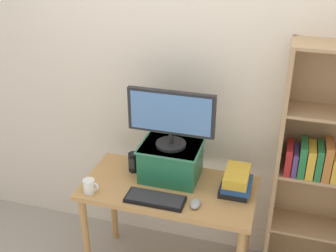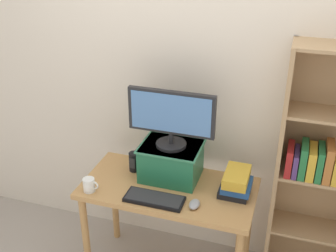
% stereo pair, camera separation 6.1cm
% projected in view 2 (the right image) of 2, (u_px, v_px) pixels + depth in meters
% --- Properties ---
extents(back_wall, '(7.00, 0.08, 2.60)m').
position_uv_depth(back_wall, '(188.00, 89.00, 2.95)').
color(back_wall, beige).
rests_on(back_wall, ground_plane).
extents(desk, '(1.15, 0.58, 0.77)m').
position_uv_depth(desk, '(169.00, 199.00, 2.85)').
color(desk, '#B7844C').
rests_on(desk, ground_plane).
extents(bookshelf_unit, '(0.63, 0.28, 1.74)m').
position_uv_depth(bookshelf_unit, '(323.00, 173.00, 2.73)').
color(bookshelf_unit, tan).
rests_on(bookshelf_unit, ground_plane).
extents(riser_box, '(0.41, 0.32, 0.25)m').
position_uv_depth(riser_box, '(171.00, 161.00, 2.85)').
color(riser_box, '#1E6642').
rests_on(riser_box, desk).
extents(computer_monitor, '(0.58, 0.20, 0.39)m').
position_uv_depth(computer_monitor, '(171.00, 116.00, 2.70)').
color(computer_monitor, black).
rests_on(computer_monitor, riser_box).
extents(keyboard, '(0.38, 0.15, 0.02)m').
position_uv_depth(keyboard, '(154.00, 199.00, 2.66)').
color(keyboard, black).
rests_on(keyboard, desk).
extents(computer_mouse, '(0.06, 0.10, 0.04)m').
position_uv_depth(computer_mouse, '(194.00, 204.00, 2.60)').
color(computer_mouse, '#99999E').
rests_on(computer_mouse, desk).
extents(book_stack, '(0.20, 0.25, 0.15)m').
position_uv_depth(book_stack, '(236.00, 183.00, 2.71)').
color(book_stack, black).
rests_on(book_stack, desk).
extents(coffee_mug, '(0.11, 0.08, 0.09)m').
position_uv_depth(coffee_mug, '(89.00, 185.00, 2.74)').
color(coffee_mug, white).
rests_on(coffee_mug, desk).
extents(desk_speaker, '(0.07, 0.08, 0.14)m').
position_uv_depth(desk_speaker, '(134.00, 162.00, 2.95)').
color(desk_speaker, black).
rests_on(desk_speaker, desk).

